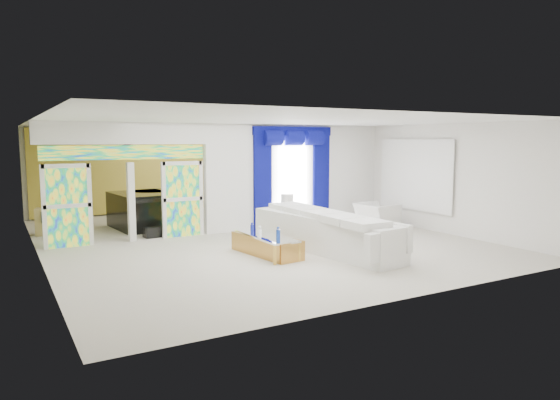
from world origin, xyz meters
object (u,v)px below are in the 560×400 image
coffee_table (266,245)px  console_table (296,221)px  white_sofa (324,234)px  armchair (377,216)px  grand_piano (143,210)px

coffee_table → console_table: 3.60m
white_sofa → coffee_table: (-1.35, 0.30, -0.19)m
white_sofa → console_table: white_sofa is taller
armchair → grand_piano: bearing=57.0°
coffee_table → console_table: (2.40, 2.68, 0.00)m
white_sofa → armchair: white_sofa is taller
white_sofa → grand_piano: size_ratio=2.09×
white_sofa → grand_piano: (-2.82, 5.23, 0.11)m
white_sofa → armchair: (3.13, 1.85, -0.05)m
white_sofa → console_table: bearing=63.0°
white_sofa → grand_piano: grand_piano is taller
console_table → grand_piano: size_ratio=0.63×
grand_piano → armchair: bearing=-35.1°
console_table → grand_piano: bearing=149.9°
console_table → grand_piano: (-3.87, 2.24, 0.30)m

